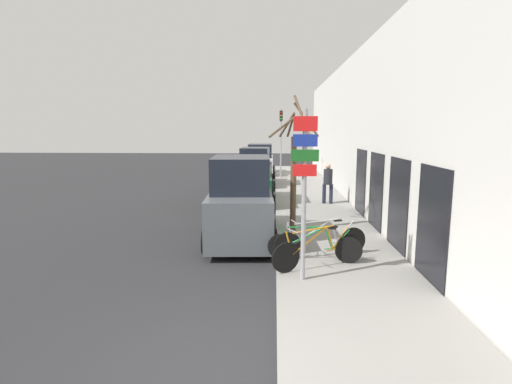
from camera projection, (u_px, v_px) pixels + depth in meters
name	position (u px, v px, depth m)	size (l,w,h in m)	color
ground_plane	(251.00, 211.00, 16.46)	(80.00, 80.00, 0.00)	#28282B
sidewalk_curb	(309.00, 198.00, 19.10)	(3.20, 32.00, 0.15)	gray
building_facade	(348.00, 131.00, 18.45)	(0.23, 32.00, 6.50)	silver
signpost	(304.00, 186.00, 8.21)	(0.56, 0.12, 3.58)	#939399
bicycle_0	(318.00, 250.00, 9.23)	(2.13, 1.19, 0.96)	black
bicycle_1	(314.00, 246.00, 9.64)	(2.26, 0.46, 0.89)	black
bicycle_2	(321.00, 241.00, 9.96)	(2.36, 0.84, 0.96)	black
parked_car_0	(241.00, 203.00, 11.88)	(2.17, 4.47, 2.54)	#51565B
parked_car_1	(250.00, 183.00, 17.68)	(2.19, 4.32, 2.16)	#144728
parked_car_2	(255.00, 169.00, 23.26)	(2.07, 4.37, 2.29)	black
parked_car_3	(260.00, 161.00, 28.81)	(2.06, 4.51, 2.29)	silver
pedestrian_near	(328.00, 181.00, 17.15)	(0.45, 0.38, 1.72)	#1E2338
street_tree	(294.00, 169.00, 12.36)	(1.56, 2.07, 4.20)	brown
traffic_light	(281.00, 134.00, 26.06)	(0.20, 0.30, 4.50)	#939399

